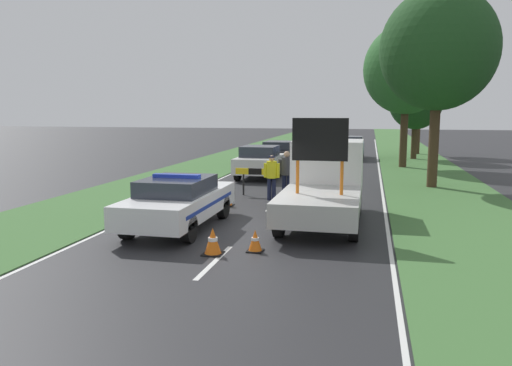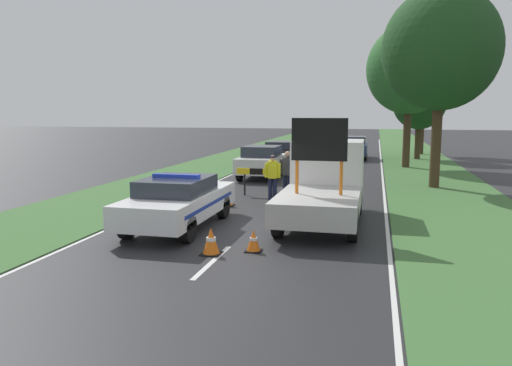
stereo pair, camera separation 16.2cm
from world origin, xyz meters
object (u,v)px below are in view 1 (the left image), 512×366
pedestrian_civilian (287,171)px  traffic_cone_centre_front (208,193)px  traffic_cone_near_police (255,241)px  traffic_cone_behind_barrier (213,241)px  traffic_cone_near_truck (354,194)px  queued_car_van_white (260,161)px  roadside_tree_mid_left (438,50)px  traffic_cone_lane_edge (226,197)px  queued_car_sedan_black (279,153)px  work_truck (325,182)px  police_car (179,201)px  police_officer (272,174)px  roadside_tree_near_left (407,69)px  road_barrier (275,174)px  roadside_tree_near_right (416,102)px  roadside_tree_mid_right (420,85)px  queued_car_hatch_blue (349,147)px

pedestrian_civilian → traffic_cone_centre_front: 3.08m
traffic_cone_near_police → traffic_cone_behind_barrier: size_ratio=0.83×
traffic_cone_near_truck → queued_car_van_white: 7.30m
traffic_cone_centre_front → roadside_tree_mid_left: 11.33m
traffic_cone_behind_barrier → traffic_cone_lane_edge: size_ratio=0.99×
queued_car_sedan_black → traffic_cone_lane_edge: bearing=92.1°
traffic_cone_lane_edge → traffic_cone_near_truck: bearing=23.5°
work_truck → pedestrian_civilian: (-1.73, 3.39, -0.10)m
police_car → roadside_tree_mid_left: (7.84, 9.46, 5.01)m
police_officer → queued_car_sedan_black: size_ratio=0.40×
police_officer → traffic_cone_lane_edge: size_ratio=2.60×
roadside_tree_near_left → roadside_tree_mid_left: bearing=-84.5°
road_barrier → traffic_cone_lane_edge: (-1.28, -2.31, -0.56)m
traffic_cone_behind_barrier → roadside_tree_near_right: bearing=75.6°
traffic_cone_near_truck → roadside_tree_near_right: size_ratio=0.09×
queued_car_sedan_black → roadside_tree_mid_right: size_ratio=0.60×
roadside_tree_mid_right → queued_car_sedan_black: bearing=-129.6°
traffic_cone_behind_barrier → roadside_tree_mid_right: bearing=76.5°
work_truck → roadside_tree_near_right: (4.23, 20.53, 2.72)m
police_car → queued_car_hatch_blue: queued_car_hatch_blue is taller
pedestrian_civilian → queued_car_sedan_black: (-2.24, 10.72, -0.26)m
pedestrian_civilian → roadside_tree_near_left: (4.92, 11.76, 4.56)m
police_car → roadside_tree_mid_right: roadside_tree_mid_right is taller
police_officer → traffic_cone_near_truck: size_ratio=3.22×
traffic_cone_centre_front → roadside_tree_near_right: size_ratio=0.10×
traffic_cone_near_police → queued_car_van_white: queued_car_van_white is taller
road_barrier → traffic_cone_lane_edge: 2.70m
police_car → work_truck: (3.90, 2.05, 0.38)m
traffic_cone_lane_edge → roadside_tree_near_right: size_ratio=0.11×
work_truck → traffic_cone_near_police: (-1.26, -3.92, -0.89)m
roadside_tree_near_left → traffic_cone_centre_front: bearing=-120.4°
road_barrier → traffic_cone_centre_front: road_barrier is taller
traffic_cone_near_police → traffic_cone_centre_front: bearing=117.6°
road_barrier → traffic_cone_near_truck: 3.10m
queued_car_van_white → queued_car_hatch_blue: 11.77m
police_car → traffic_cone_lane_edge: size_ratio=7.68×
traffic_cone_near_police → roadside_tree_mid_right: size_ratio=0.07×
work_truck → police_officer: 3.59m
traffic_cone_behind_barrier → roadside_tree_mid_right: roadside_tree_mid_right is taller
road_barrier → roadside_tree_near_right: roadside_tree_near_right is taller
work_truck → road_barrier: (-2.23, 3.71, -0.27)m
queued_car_van_white → police_car: bearing=90.2°
traffic_cone_centre_front → roadside_tree_mid_right: bearing=67.8°
traffic_cone_near_police → roadside_tree_near_left: bearing=76.8°
police_officer → traffic_cone_centre_front: (-2.23, -0.70, -0.70)m
police_car → pedestrian_civilian: size_ratio=2.76×
queued_car_van_white → queued_car_hatch_blue: bearing=-109.2°
traffic_cone_behind_barrier → roadside_tree_near_left: size_ratio=0.08×
traffic_cone_centre_front → traffic_cone_lane_edge: bearing=-38.4°
work_truck → road_barrier: bearing=-62.5°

